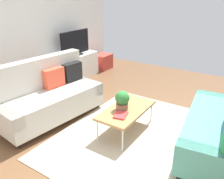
{
  "coord_description": "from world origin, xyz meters",
  "views": [
    {
      "loc": [
        -3.0,
        -1.68,
        2.22
      ],
      "look_at": [
        0.11,
        0.37,
        0.65
      ],
      "focal_mm": 37.93,
      "sensor_mm": 36.0,
      "label": 1
    }
  ],
  "objects": [
    {
      "name": "ground_plane",
      "position": [
        0.0,
        0.0,
        0.0
      ],
      "size": [
        7.68,
        7.68,
        0.0
      ],
      "primitive_type": "plane",
      "color": "brown"
    },
    {
      "name": "vase_0",
      "position": [
        0.95,
        2.51,
        0.7
      ],
      "size": [
        0.1,
        0.1,
        0.13
      ],
      "primitive_type": "cylinder",
      "color": "#4C72B2",
      "rests_on": "tv_console"
    },
    {
      "name": "table_book_0",
      "position": [
        -0.24,
        -0.02,
        0.43
      ],
      "size": [
        0.28,
        0.23,
        0.02
      ],
      "primitive_type": "cube",
      "rotation": [
        0.0,
        0.0,
        0.23
      ],
      "color": "red",
      "rests_on": "coffee_table"
    },
    {
      "name": "bottle_0",
      "position": [
        1.3,
        2.42,
        0.76
      ],
      "size": [
        0.05,
        0.05,
        0.23
      ],
      "primitive_type": "cylinder",
      "color": "#262626",
      "rests_on": "tv_console"
    },
    {
      "name": "couch_beige",
      "position": [
        -0.36,
        1.44,
        0.45
      ],
      "size": [
        1.98,
        1.06,
        1.1
      ],
      "rotation": [
        0.0,
        0.0,
        3.02
      ],
      "color": "#B2ADA3",
      "rests_on": "ground_plane"
    },
    {
      "name": "potted_plant",
      "position": [
        -0.04,
        0.07,
        0.59
      ],
      "size": [
        0.23,
        0.23,
        0.33
      ],
      "color": "brown",
      "rests_on": "coffee_table"
    },
    {
      "name": "area_rug",
      "position": [
        -0.04,
        -0.18,
        0.01
      ],
      "size": [
        2.9,
        2.2,
        0.01
      ],
      "primitive_type": "cube",
      "color": "tan",
      "rests_on": "ground_plane"
    },
    {
      "name": "wall_far",
      "position": [
        0.0,
        2.8,
        1.45
      ],
      "size": [
        6.4,
        0.12,
        2.9
      ],
      "primitive_type": "cube",
      "color": "white",
      "rests_on": "ground_plane"
    },
    {
      "name": "tv_console",
      "position": [
        1.53,
        2.46,
        0.32
      ],
      "size": [
        1.4,
        0.44,
        0.64
      ],
      "primitive_type": "cube",
      "color": "silver",
      "rests_on": "ground_plane"
    },
    {
      "name": "vase_1",
      "position": [
        1.11,
        2.51,
        0.7
      ],
      "size": [
        0.12,
        0.12,
        0.12
      ],
      "primitive_type": "cylinder",
      "color": "#4C72B2",
      "rests_on": "tv_console"
    },
    {
      "name": "storage_trunk",
      "position": [
        2.63,
        2.36,
        0.22
      ],
      "size": [
        0.52,
        0.4,
        0.44
      ],
      "primitive_type": "cube",
      "color": "#B2382D",
      "rests_on": "ground_plane"
    },
    {
      "name": "tv",
      "position": [
        1.53,
        2.44,
        0.95
      ],
      "size": [
        1.0,
        0.2,
        0.64
      ],
      "color": "black",
      "rests_on": "tv_console"
    },
    {
      "name": "couch_green",
      "position": [
        0.3,
        -1.4,
        0.45
      ],
      "size": [
        1.99,
        1.07,
        1.1
      ],
      "rotation": [
        0.0,
        0.0,
        0.12
      ],
      "color": "teal",
      "rests_on": "ground_plane"
    },
    {
      "name": "coffee_table",
      "position": [
        0.01,
        0.02,
        0.39
      ],
      "size": [
        1.1,
        0.56,
        0.42
      ],
      "color": "#9E7042",
      "rests_on": "ground_plane"
    }
  ]
}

